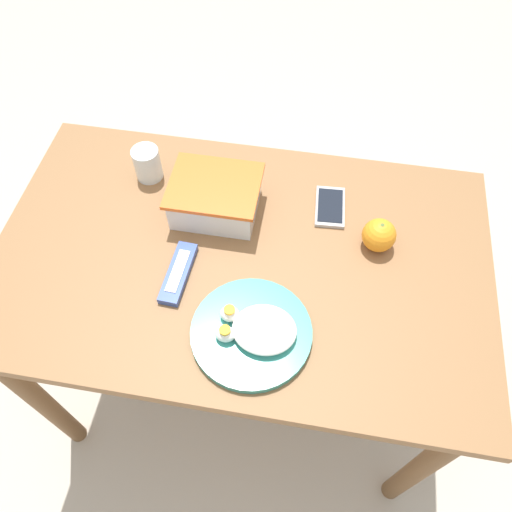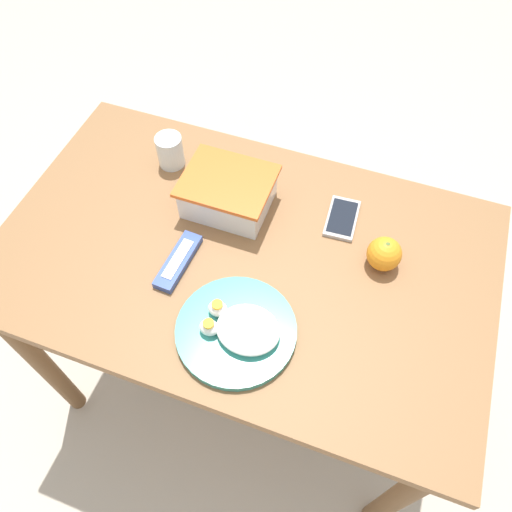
{
  "view_description": "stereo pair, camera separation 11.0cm",
  "coord_description": "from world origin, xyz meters",
  "px_view_note": "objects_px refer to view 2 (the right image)",
  "views": [
    {
      "loc": [
        0.14,
        -0.62,
        1.71
      ],
      "look_at": [
        0.04,
        -0.02,
        0.8
      ],
      "focal_mm": 35.0,
      "sensor_mm": 36.0,
      "label": 1
    },
    {
      "loc": [
        0.25,
        -0.59,
        1.71
      ],
      "look_at": [
        0.04,
        -0.02,
        0.8
      ],
      "focal_mm": 35.0,
      "sensor_mm": 36.0,
      "label": 2
    }
  ],
  "objects_px": {
    "rice_plate": "(238,330)",
    "cell_phone": "(342,218)",
    "orange_fruit": "(384,254)",
    "candy_bar": "(178,261)",
    "drinking_glass": "(170,151)",
    "food_container": "(228,194)"
  },
  "relations": [
    {
      "from": "food_container",
      "to": "drinking_glass",
      "type": "relative_size",
      "value": 2.45
    },
    {
      "from": "food_container",
      "to": "cell_phone",
      "type": "distance_m",
      "value": 0.28
    },
    {
      "from": "rice_plate",
      "to": "drinking_glass",
      "type": "relative_size",
      "value": 2.92
    },
    {
      "from": "orange_fruit",
      "to": "candy_bar",
      "type": "height_order",
      "value": "orange_fruit"
    },
    {
      "from": "orange_fruit",
      "to": "candy_bar",
      "type": "relative_size",
      "value": 0.48
    },
    {
      "from": "rice_plate",
      "to": "cell_phone",
      "type": "xyz_separation_m",
      "value": [
        0.13,
        0.36,
        -0.01
      ]
    },
    {
      "from": "rice_plate",
      "to": "drinking_glass",
      "type": "distance_m",
      "value": 0.52
    },
    {
      "from": "orange_fruit",
      "to": "drinking_glass",
      "type": "distance_m",
      "value": 0.59
    },
    {
      "from": "cell_phone",
      "to": "drinking_glass",
      "type": "xyz_separation_m",
      "value": [
        -0.46,
        0.03,
        0.04
      ]
    },
    {
      "from": "orange_fruit",
      "to": "cell_phone",
      "type": "relative_size",
      "value": 0.61
    },
    {
      "from": "orange_fruit",
      "to": "drinking_glass",
      "type": "relative_size",
      "value": 0.9
    },
    {
      "from": "rice_plate",
      "to": "candy_bar",
      "type": "relative_size",
      "value": 1.57
    },
    {
      "from": "food_container",
      "to": "candy_bar",
      "type": "xyz_separation_m",
      "value": [
        -0.04,
        -0.2,
        -0.03
      ]
    },
    {
      "from": "drinking_glass",
      "to": "cell_phone",
      "type": "bearing_deg",
      "value": -3.81
    },
    {
      "from": "cell_phone",
      "to": "drinking_glass",
      "type": "distance_m",
      "value": 0.46
    },
    {
      "from": "rice_plate",
      "to": "drinking_glass",
      "type": "height_order",
      "value": "drinking_glass"
    },
    {
      "from": "orange_fruit",
      "to": "candy_bar",
      "type": "bearing_deg",
      "value": -159.99
    },
    {
      "from": "orange_fruit",
      "to": "candy_bar",
      "type": "xyz_separation_m",
      "value": [
        -0.43,
        -0.16,
        -0.03
      ]
    },
    {
      "from": "orange_fruit",
      "to": "cell_phone",
      "type": "distance_m",
      "value": 0.15
    },
    {
      "from": "food_container",
      "to": "drinking_glass",
      "type": "distance_m",
      "value": 0.21
    },
    {
      "from": "drinking_glass",
      "to": "orange_fruit",
      "type": "bearing_deg",
      "value": -11.98
    },
    {
      "from": "food_container",
      "to": "candy_bar",
      "type": "height_order",
      "value": "food_container"
    }
  ]
}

